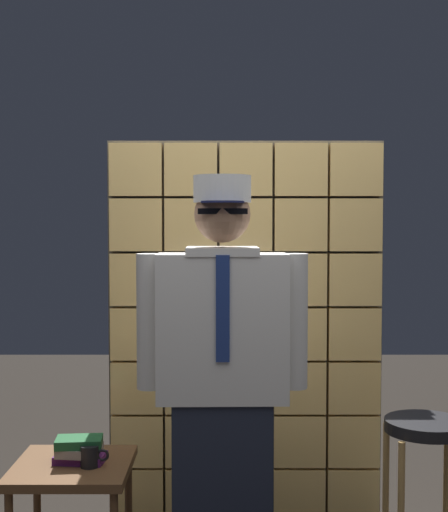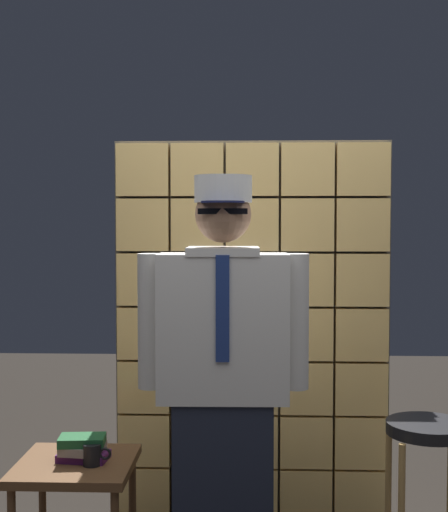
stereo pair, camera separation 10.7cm
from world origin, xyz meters
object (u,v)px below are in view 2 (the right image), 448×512
coffee_mug (93,455)px  book_stack (83,448)px  standing_person (223,382)px  bar_stool (427,473)px  side_table (76,478)px

coffee_mug → book_stack: bearing=133.0°
standing_person → coffee_mug: standing_person is taller
book_stack → coffee_mug: (0.06, -0.06, -0.01)m
coffee_mug → bar_stool: bearing=-6.7°
side_table → coffee_mug: size_ratio=4.48×
bar_stool → coffee_mug: (-1.43, 0.17, 0.00)m
bar_stool → book_stack: (-1.49, 0.23, 0.01)m
standing_person → bar_stool: standing_person is taller
standing_person → side_table: (-0.67, 0.13, -0.47)m
bar_stool → coffee_mug: bearing=173.3°
bar_stool → side_table: (-1.52, 0.22, -0.12)m
standing_person → side_table: standing_person is taller
side_table → book_stack: book_stack is taller
standing_person → coffee_mug: (-0.58, 0.08, -0.35)m
coffee_mug → side_table: bearing=151.3°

